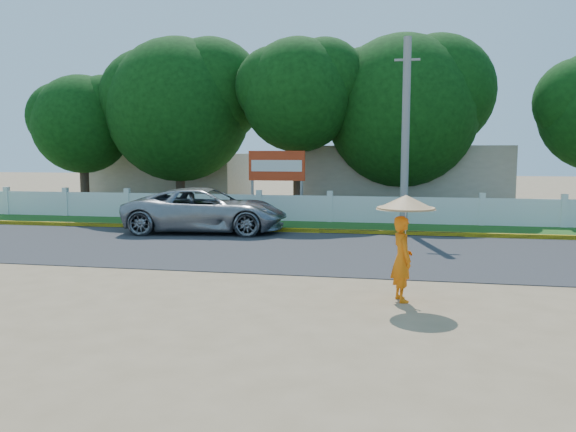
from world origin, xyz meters
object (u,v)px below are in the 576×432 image
(utility_pole, at_px, (405,136))
(billboard, at_px, (277,169))
(vehicle, at_px, (206,210))
(monk_with_parasol, at_px, (404,232))

(utility_pole, distance_m, billboard, 6.47)
(vehicle, height_order, monk_with_parasol, monk_with_parasol)
(utility_pole, relative_size, monk_with_parasol, 3.34)
(monk_with_parasol, xyz_separation_m, billboard, (-5.28, 13.08, 0.78))
(utility_pole, distance_m, monk_with_parasol, 10.05)
(utility_pole, distance_m, vehicle, 7.66)
(vehicle, height_order, billboard, billboard)
(utility_pole, bearing_deg, monk_with_parasol, -90.84)
(vehicle, relative_size, billboard, 1.97)
(utility_pole, height_order, monk_with_parasol, utility_pole)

